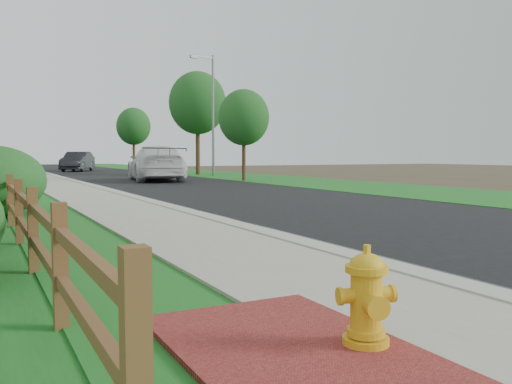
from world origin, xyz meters
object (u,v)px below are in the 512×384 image
streetlight (211,108)px  dark_car_mid (159,166)px  ranch_fence (14,203)px  white_suv (156,164)px  fire_hydrant (367,299)px

streetlight → dark_car_mid: bearing=122.9°
dark_car_mid → streetlight: size_ratio=0.51×
ranch_fence → dark_car_mid: bearing=67.5°
ranch_fence → white_suv: 20.52m
fire_hydrant → streetlight: streetlight is taller
streetlight → white_suv: bearing=-143.6°
white_suv → streetlight: bearing=-134.5°
ranch_fence → dark_car_mid: 28.17m
ranch_fence → fire_hydrant: size_ratio=22.79×
ranch_fence → white_suv: size_ratio=2.57×
white_suv → streetlight: (4.84, 3.57, 3.51)m
dark_car_mid → ranch_fence: bearing=52.1°
ranch_fence → fire_hydrant: ranch_fence is taller
fire_hydrant → dark_car_mid: dark_car_mid is taller
white_suv → dark_car_mid: size_ratio=1.63×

